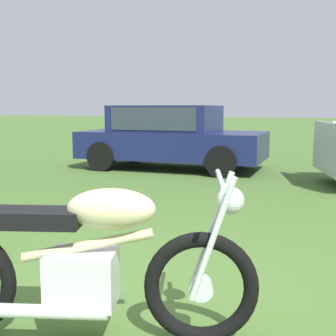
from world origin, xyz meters
The scene contains 3 objects.
ground_plane centered at (0.00, 0.00, 0.00)m, with size 120.00×120.00×0.00m, color #476B2D.
motorcycle_cream centered at (-0.03, -0.31, 0.48)m, with size 2.00×1.06×1.02m.
car_navy centered at (-2.82, 6.68, 0.80)m, with size 4.25×2.26×1.43m.
Camera 1 is at (1.53, -2.34, 1.38)m, focal length 47.27 mm.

